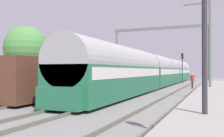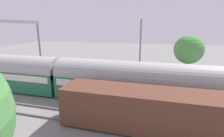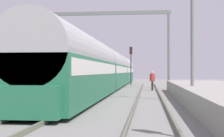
# 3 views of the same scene
# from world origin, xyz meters

# --- Properties ---
(ground) EXTENTS (120.00, 120.00, 0.00)m
(ground) POSITION_xyz_m (0.00, 0.00, 0.00)
(ground) COLOR slate
(track_far_west) EXTENTS (1.52, 60.00, 0.16)m
(track_far_west) POSITION_xyz_m (-4.14, 0.00, 0.08)
(track_far_west) COLOR #60614F
(track_far_west) RESTS_ON ground
(track_west) EXTENTS (1.52, 60.00, 0.16)m
(track_west) POSITION_xyz_m (0.00, 0.00, 0.08)
(track_west) COLOR #60614F
(track_west) RESTS_ON ground
(track_east) EXTENTS (1.52, 60.00, 0.16)m
(track_east) POSITION_xyz_m (4.14, 0.00, 0.08)
(track_east) COLOR #60614F
(track_east) RESTS_ON ground
(passenger_train) EXTENTS (2.93, 49.20, 3.82)m
(passenger_train) POSITION_xyz_m (0.00, 19.98, 1.97)
(passenger_train) COLOR #236B47
(passenger_train) RESTS_ON ground
(freight_car) EXTENTS (2.80, 13.00, 2.70)m
(freight_car) POSITION_xyz_m (-4.14, 2.03, 1.47)
(freight_car) COLOR #563323
(freight_car) RESTS_ON ground
(person_crossing) EXTENTS (0.46, 0.44, 1.73)m
(person_crossing) POSITION_xyz_m (4.44, 15.19, 1.03)
(person_crossing) COLOR black
(person_crossing) RESTS_ON ground
(railway_signal_near) EXTENTS (0.36, 0.30, 5.17)m
(railway_signal_near) POSITION_xyz_m (6.64, -7.76, 3.30)
(railway_signal_near) COLOR #2D2D33
(railway_signal_near) RESTS_ON ground
(railway_signal_far) EXTENTS (0.36, 0.30, 4.82)m
(railway_signal_far) POSITION_xyz_m (1.92, 27.22, 3.10)
(railway_signal_far) COLOR #2D2D33
(railway_signal_far) RESTS_ON ground
(catenary_gantry) EXTENTS (12.69, 0.28, 7.86)m
(catenary_gantry) POSITION_xyz_m (0.00, 18.89, 5.65)
(catenary_gantry) COLOR slate
(catenary_gantry) RESTS_ON ground
(catenary_pole_east_mid) EXTENTS (1.90, 0.20, 8.00)m
(catenary_pole_east_mid) POSITION_xyz_m (6.50, 4.21, 4.15)
(catenary_pole_east_mid) COLOR slate
(catenary_pole_east_mid) RESTS_ON ground
(tree_west_background) EXTENTS (4.96, 4.96, 7.05)m
(tree_west_background) POSITION_xyz_m (-12.87, 8.02, 4.56)
(tree_west_background) COLOR #4C3826
(tree_west_background) RESTS_ON ground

